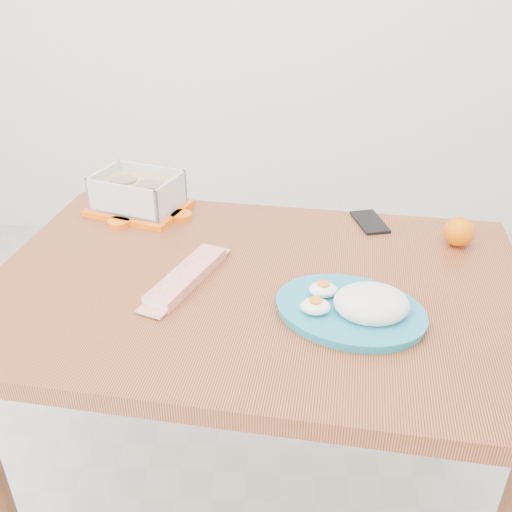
{
  "coord_description": "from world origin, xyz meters",
  "views": [
    {
      "loc": [
        0.08,
        -0.94,
        1.39
      ],
      "look_at": [
        0.03,
        0.07,
        0.81
      ],
      "focal_mm": 40.0,
      "sensor_mm": 36.0,
      "label": 1
    }
  ],
  "objects_px": {
    "dining_table": "(256,323)",
    "food_container": "(138,193)",
    "rice_plate": "(357,305)",
    "orange_fruit": "(459,232)",
    "smartphone": "(370,222)"
  },
  "relations": [
    {
      "from": "dining_table",
      "to": "food_container",
      "type": "bearing_deg",
      "value": 141.38
    },
    {
      "from": "dining_table",
      "to": "rice_plate",
      "type": "xyz_separation_m",
      "value": [
        0.19,
        -0.12,
        0.13
      ]
    },
    {
      "from": "dining_table",
      "to": "food_container",
      "type": "relative_size",
      "value": 4.31
    },
    {
      "from": "food_container",
      "to": "orange_fruit",
      "type": "xyz_separation_m",
      "value": [
        0.78,
        -0.15,
        -0.01
      ]
    },
    {
      "from": "food_container",
      "to": "orange_fruit",
      "type": "distance_m",
      "value": 0.79
    },
    {
      "from": "smartphone",
      "to": "rice_plate",
      "type": "bearing_deg",
      "value": -114.39
    },
    {
      "from": "food_container",
      "to": "smartphone",
      "type": "height_order",
      "value": "food_container"
    },
    {
      "from": "food_container",
      "to": "orange_fruit",
      "type": "bearing_deg",
      "value": 8.7
    },
    {
      "from": "orange_fruit",
      "to": "dining_table",
      "type": "bearing_deg",
      "value": -158.96
    },
    {
      "from": "orange_fruit",
      "to": "rice_plate",
      "type": "bearing_deg",
      "value": -132.12
    },
    {
      "from": "dining_table",
      "to": "food_container",
      "type": "xyz_separation_m",
      "value": [
        -0.32,
        0.33,
        0.16
      ]
    },
    {
      "from": "orange_fruit",
      "to": "smartphone",
      "type": "height_order",
      "value": "orange_fruit"
    },
    {
      "from": "food_container",
      "to": "rice_plate",
      "type": "distance_m",
      "value": 0.68
    },
    {
      "from": "dining_table",
      "to": "smartphone",
      "type": "relative_size",
      "value": 9.67
    },
    {
      "from": "dining_table",
      "to": "rice_plate",
      "type": "relative_size",
      "value": 3.26
    }
  ]
}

